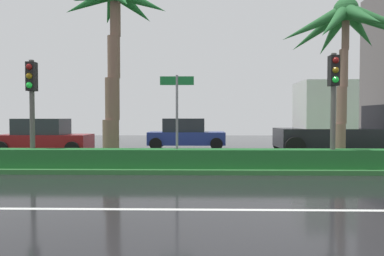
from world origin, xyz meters
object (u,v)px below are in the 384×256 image
Objects in this scene: car_in_traffic_leading at (44,137)px; car_in_traffic_second at (186,134)px; traffic_signal_median_right at (334,89)px; street_name_sign at (177,108)px; box_truck_lead at (344,122)px; traffic_signal_median_left at (32,93)px; palm_tree_mid_left at (115,24)px; palm_tree_centre_left at (346,30)px.

car_in_traffic_leading is 7.42m from car_in_traffic_second.
street_name_sign is at bearing 178.03° from traffic_signal_median_right.
car_in_traffic_second is 8.27m from box_truck_lead.
traffic_signal_median_left is at bearing -69.59° from car_in_traffic_leading.
palm_tree_mid_left is 11.30m from box_truck_lead.
street_name_sign is (2.39, -1.54, -3.14)m from palm_tree_mid_left.
car_in_traffic_second is (6.75, 3.08, 0.00)m from car_in_traffic_leading.
box_truck_lead is (14.38, -0.02, 0.72)m from car_in_traffic_leading.
palm_tree_mid_left reaches higher than street_name_sign.
traffic_signal_median_left is 5.80m from car_in_traffic_leading.
palm_tree_mid_left reaches higher than box_truck_lead.
street_name_sign is at bearing -89.78° from car_in_traffic_second.
traffic_signal_median_right is 0.85× the size of car_in_traffic_second.
palm_tree_mid_left reaches higher than traffic_signal_median_right.
palm_tree_centre_left reaches higher than traffic_signal_median_left.
palm_tree_centre_left is (8.66, 0.52, -0.15)m from palm_tree_mid_left.
traffic_signal_median_right is 13.13m from car_in_traffic_leading.
street_name_sign is (4.85, -0.17, -0.51)m from traffic_signal_median_left.
traffic_signal_median_left is 9.85m from traffic_signal_median_right.
box_truck_lead is (7.60, 5.33, -0.53)m from street_name_sign.
car_in_traffic_leading is (-4.39, 3.81, -4.40)m from palm_tree_mid_left.
car_in_traffic_second is (4.82, 8.26, -1.76)m from traffic_signal_median_left.
traffic_signal_median_left is 13.52m from box_truck_lead.
palm_tree_mid_left is 1.56× the size of car_in_traffic_second.
car_in_traffic_leading is at bearing 179.93° from box_truck_lead.
palm_tree_centre_left is 1.68× the size of traffic_signal_median_right.
car_in_traffic_leading is at bearing 139.03° from palm_tree_mid_left.
palm_tree_centre_left is 0.96× the size of box_truck_lead.
street_name_sign is 9.29m from box_truck_lead.
traffic_signal_median_left is at bearing -170.36° from palm_tree_centre_left.
palm_tree_mid_left reaches higher than car_in_traffic_second.
traffic_signal_median_left is 0.97× the size of traffic_signal_median_right.
traffic_signal_median_right is 0.57× the size of box_truck_lead.
car_in_traffic_leading is at bearing 165.84° from palm_tree_centre_left.
traffic_signal_median_right reaches higher than box_truck_lead.
car_in_traffic_leading is at bearing -155.46° from car_in_traffic_second.
traffic_signal_median_right is 1.22× the size of street_name_sign.
palm_tree_mid_left is at bearing -108.86° from car_in_traffic_second.
traffic_signal_median_right is at bearing -1.97° from street_name_sign.
palm_tree_centre_left is at bearing -45.33° from car_in_traffic_second.
box_truck_lead is at bearing 20.81° from palm_tree_mid_left.
traffic_signal_median_right is (7.38, -1.71, -2.55)m from palm_tree_mid_left.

